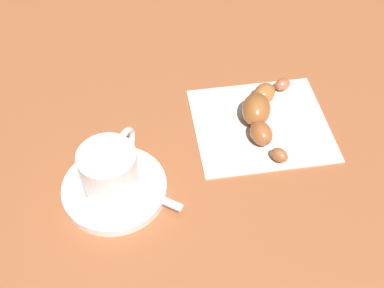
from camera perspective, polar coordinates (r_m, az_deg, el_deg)
name	(u,v)px	position (r m, az deg, el deg)	size (l,w,h in m)	color
ground_plane	(192,167)	(0.61, -0.05, -2.72)	(1.80, 1.80, 0.00)	#9E5631
saucer	(115,189)	(0.59, -8.89, -5.10)	(0.12, 0.12, 0.01)	white
espresso_cup	(110,168)	(0.57, -9.44, -2.79)	(0.07, 0.09, 0.05)	white
teaspoon	(113,178)	(0.59, -9.04, -3.93)	(0.12, 0.10, 0.01)	silver
sugar_packet	(103,210)	(0.57, -10.23, -7.52)	(0.07, 0.02, 0.01)	white
napkin	(261,124)	(0.66, 7.92, 2.29)	(0.18, 0.16, 0.00)	silver
croissant	(261,111)	(0.66, 7.96, 3.73)	(0.09, 0.15, 0.04)	#AD5E3D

